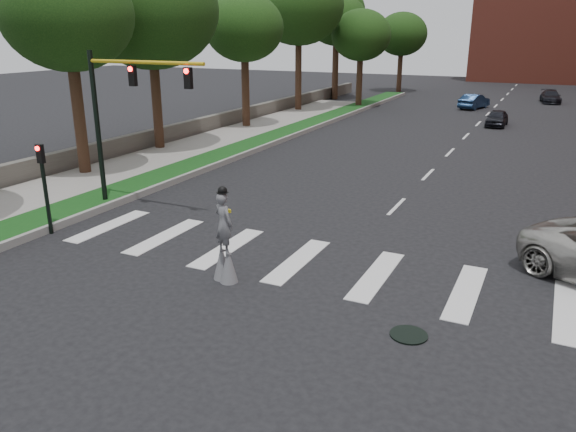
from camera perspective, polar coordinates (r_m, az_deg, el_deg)
The scene contains 20 objects.
ground_plane at distance 16.43m, azimuth 3.63°, elevation -6.56°, with size 160.00×160.00×0.00m, color black.
grass_median at distance 38.48m, azimuth -1.07°, elevation 8.17°, with size 2.00×60.00×0.25m, color #113C14.
median_curb at distance 38.03m, azimuth 0.36°, elevation 8.08°, with size 0.20×60.00×0.28m, color gray.
sidewalk_left at distance 31.86m, azimuth -14.11°, elevation 5.42°, with size 4.00×60.00×0.18m, color gray.
stone_wall at distance 42.80m, azimuth -6.55°, elevation 9.67°, with size 0.50×56.00×1.10m, color #524E46.
manhole at distance 13.94m, azimuth 12.17°, elevation -11.72°, with size 0.90×0.90×0.04m, color black.
traffic_signal at distance 22.91m, azimuth -16.77°, elevation 10.67°, with size 5.30×0.23×6.20m.
secondary_signal at distance 21.26m, azimuth -23.53°, elevation 3.31°, with size 0.25×0.21×3.23m.
stilt_performer at distance 16.09m, azimuth -6.47°, elevation -2.82°, with size 0.82×0.65×2.83m.
car_near at distance 45.96m, azimuth 20.47°, elevation 9.31°, with size 1.43×3.54×1.21m, color black.
car_mid at distance 55.73m, azimuth 18.39°, elevation 10.99°, with size 1.42×4.07×1.34m, color #142949.
car_far at distance 63.19m, azimuth 25.13°, elevation 10.91°, with size 1.69×4.16×1.21m, color black.
tree_1 at distance 29.22m, azimuth -21.51°, elevation 18.44°, with size 6.09×6.09×10.20m.
tree_2 at distance 34.55m, azimuth -13.84°, elevation 19.65°, with size 7.76×7.76×11.32m.
tree_3 at distance 41.91m, azimuth -4.48°, elevation 18.49°, with size 5.61×5.61×9.50m.
tree_4 at distance 50.92m, azimuth 1.10°, elevation 20.55°, with size 7.72×7.72×12.20m.
tree_5 at distance 61.43m, azimuth 4.93°, elevation 19.99°, with size 5.92×5.92×11.34m.
tree_6 at distance 54.02m, azimuth 7.43°, elevation 17.72°, with size 5.43×5.43×8.82m.
tree_7 at distance 69.14m, azimuth 11.50°, elevation 17.63°, with size 5.77×5.77×8.98m.
tree_8 at distance 60.42m, azimuth 4.99°, elevation 19.21°, with size 6.05×6.05×10.53m.
Camera 1 is at (5.48, -13.86, 6.90)m, focal length 35.00 mm.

